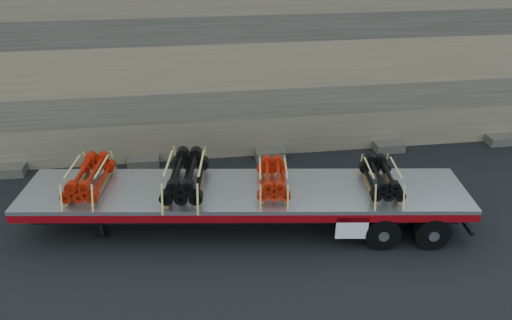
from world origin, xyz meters
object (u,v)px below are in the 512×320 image
(trailer, at_px, (245,207))
(bundle_midrear, at_px, (273,179))
(bundle_rear, at_px, (381,178))
(bundle_midfront, at_px, (186,177))
(bundle_front, at_px, (89,178))

(trailer, height_order, bundle_midrear, bundle_midrear)
(bundle_midrear, height_order, bundle_rear, bundle_rear)
(trailer, distance_m, bundle_midfront, 2.09)
(trailer, height_order, bundle_rear, bundle_rear)
(bundle_midrear, bearing_deg, bundle_rear, 0.00)
(bundle_midfront, height_order, bundle_rear, bundle_midfront)
(trailer, bearing_deg, bundle_front, 180.00)
(bundle_midrear, relative_size, bundle_rear, 0.96)
(trailer, distance_m, bundle_midrear, 1.33)
(bundle_front, distance_m, bundle_midfront, 2.93)
(trailer, distance_m, bundle_front, 4.82)
(bundle_midfront, height_order, bundle_midrear, bundle_midfront)
(bundle_front, xyz_separation_m, bundle_rear, (8.77, -1.21, -0.03))
(bundle_midfront, distance_m, bundle_rear, 5.93)
(bundle_midfront, bearing_deg, bundle_rear, 0.00)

